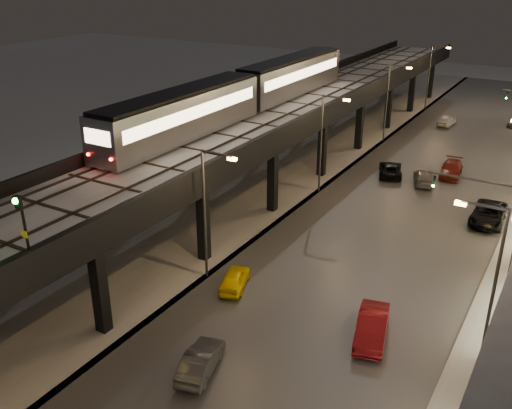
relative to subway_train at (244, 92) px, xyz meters
The scene contains 23 objects.
ground 32.91m from the subway_train, 74.50° to the right, with size 220.00×220.00×0.00m, color silver.
road_surface 18.60m from the subway_train, 15.22° to the left, with size 17.00×120.00×0.06m, color #46474D.
under_viaduct_pavement 9.82m from the subway_train, 60.13° to the left, with size 11.00×120.00×0.06m, color #9FA1A8.
elevated_viaduct 3.98m from the subway_train, 25.59° to the left, with size 9.00×100.00×6.30m.
viaduct_trackbed 3.51m from the subway_train, 27.99° to the left, with size 8.40×100.00×0.32m.
viaduct_parapet_streetside 7.17m from the subway_train, 11.17° to the left, with size 0.30×100.00×1.10m, color black.
viaduct_parapet_far 2.81m from the subway_train, 143.83° to the left, with size 0.30×100.00×1.10m, color black.
streetlight_left_1 19.67m from the subway_train, 65.42° to the right, with size 2.57×0.28×9.00m.
streetlight_right_1 30.96m from the subway_train, 34.97° to the right, with size 2.56×0.28×9.00m.
streetlight_left_2 8.70m from the subway_train, ahead, with size 2.57×0.28×9.00m.
streetlight_left_3 20.31m from the subway_train, 66.26° to the left, with size 2.57×0.28×9.00m.
streetlight_left_4 37.38m from the subway_train, 77.48° to the left, with size 2.57×0.28×9.00m.
traffic_light_rig_a 26.13m from the subway_train, 19.57° to the right, with size 6.10×0.34×7.00m.
subway_train is the anchor object (origin of this frame).
rail_signal 30.55m from the subway_train, 77.90° to the right, with size 0.39×0.45×3.36m.
car_taxi 22.03m from the subway_train, 60.35° to the right, with size 1.48×3.67×1.25m, color #F8D500.
car_near_white 29.95m from the subway_train, 63.00° to the right, with size 1.41×4.03×1.33m, color #383A3F.
car_mid_silver 16.38m from the subway_train, 32.21° to the left, with size 2.13×4.62×1.28m, color black.
car_mid_dark 18.86m from the subway_train, 24.66° to the left, with size 1.75×4.31×1.25m, color slate.
car_far_white 32.79m from the subway_train, 66.98° to the left, with size 1.64×4.08×1.39m, color silver.
car_onc_silver 28.20m from the subway_train, 43.25° to the right, with size 1.61×4.63×1.53m, color maroon.
car_onc_dark 23.87m from the subway_train, ahead, with size 2.49×5.40×1.50m, color black.
car_onc_white 21.81m from the subway_train, 31.38° to the left, with size 1.92×4.73×1.37m, color maroon.
Camera 1 is at (19.18, -14.16, 19.76)m, focal length 40.00 mm.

